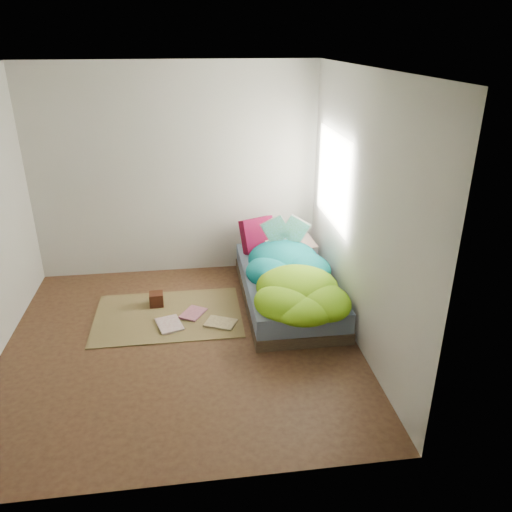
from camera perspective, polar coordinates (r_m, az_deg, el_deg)
The scene contains 12 objects.
ground at distance 5.17m, azimuth -8.46°, elevation -9.76°, with size 3.50×3.50×0.00m, color #3F2518.
room_walls at distance 4.49m, azimuth -9.55°, elevation 7.83°, with size 3.54×3.54×2.62m.
bed at distance 5.80m, azimuth 3.59°, elevation -3.62°, with size 1.00×2.00×0.34m.
duvet at distance 5.45m, azimuth 4.12°, elevation -1.50°, with size 0.96×1.84×0.34m, color #076B7A, non-canonical shape.
rug at distance 5.64m, azimuth -10.00°, elevation -6.70°, with size 1.60×1.10×0.01m, color brown.
pillow_floral at distance 6.29m, azimuth 3.88°, elevation 1.09°, with size 0.61×0.38×0.14m, color silver.
pillow_magenta at distance 6.26m, azimuth 0.22°, elevation 2.44°, with size 0.42×0.13×0.42m, color #54052E.
open_book at distance 5.91m, azimuth 3.42°, elevation 3.87°, with size 0.47×0.10×0.28m, color #297D2F, non-canonical shape.
wooden_box at distance 5.82m, azimuth -11.31°, elevation -4.85°, with size 0.15×0.15×0.15m, color #3E1C0E.
floor_book_a at distance 5.42m, azimuth -11.10°, elevation -7.96°, with size 0.24×0.33×0.03m, color silver.
floor_book_b at distance 5.65m, azimuth -8.17°, elevation -6.30°, with size 0.22×0.29×0.03m, color #C7737F.
floor_book_c at distance 5.31m, azimuth -4.50°, elevation -8.27°, with size 0.23×0.31×0.02m, color tan.
Camera 1 is at (0.17, -4.31, 2.85)m, focal length 35.00 mm.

